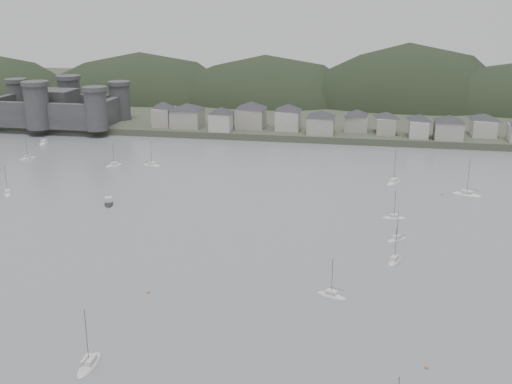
# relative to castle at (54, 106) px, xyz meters

# --- Properties ---
(ground) EXTENTS (900.00, 900.00, 0.00)m
(ground) POSITION_rel_castle_xyz_m (120.00, -179.80, -10.96)
(ground) COLOR slate
(ground) RESTS_ON ground
(far_shore_land) EXTENTS (900.00, 250.00, 3.00)m
(far_shore_land) POSITION_rel_castle_xyz_m (120.00, 115.20, -9.46)
(far_shore_land) COLOR #383D2D
(far_shore_land) RESTS_ON ground
(forested_ridge) EXTENTS (851.55, 103.94, 102.57)m
(forested_ridge) POSITION_rel_castle_xyz_m (124.83, 89.60, -22.25)
(forested_ridge) COLOR black
(forested_ridge) RESTS_ON ground
(castle) EXTENTS (66.00, 43.00, 20.00)m
(castle) POSITION_rel_castle_xyz_m (0.00, 0.00, 0.00)
(castle) COLOR #373739
(castle) RESTS_ON far_shore_land
(waterfront_town) EXTENTS (451.48, 28.46, 12.92)m
(waterfront_town) POSITION_rel_castle_xyz_m (170.59, 3.54, -2.30)
(waterfront_town) COLOR gray
(waterfront_town) RESTS_ON far_shore_land
(moored_fleet) EXTENTS (213.38, 175.88, 13.62)m
(moored_fleet) POSITION_rel_castle_xyz_m (91.79, -116.99, -10.79)
(moored_fleet) COLOR silver
(moored_fleet) RESTS_ON ground
(motor_launch_far) EXTENTS (5.40, 7.94, 3.80)m
(motor_launch_far) POSITION_rel_castle_xyz_m (74.04, -106.74, -10.67)
(motor_launch_far) COLOR black
(motor_launch_far) RESTS_ON ground
(mooring_buoys) EXTENTS (176.10, 104.37, 0.70)m
(mooring_buoys) POSITION_rel_castle_xyz_m (137.89, -139.29, -10.81)
(mooring_buoys) COLOR #BB6B3E
(mooring_buoys) RESTS_ON ground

